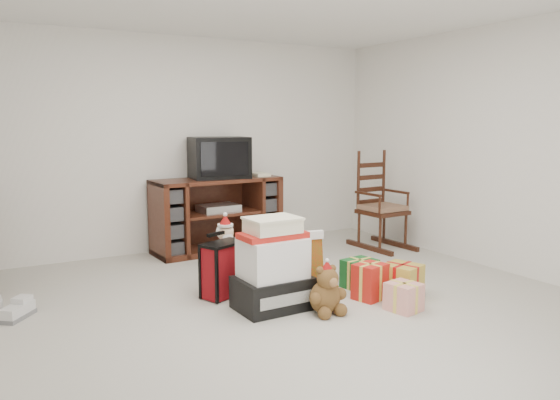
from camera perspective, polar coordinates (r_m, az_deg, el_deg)
The scene contains 12 objects.
room at distance 4.29m, azimuth 1.10°, elevation 4.55°, with size 5.01×5.01×2.51m.
tv_stand at distance 6.48m, azimuth -6.56°, elevation -1.51°, with size 1.54×0.63×0.86m.
rocking_chair at distance 6.73m, azimuth 10.33°, elevation -1.37°, with size 0.53×0.83×1.22m.
gift_pile at distance 4.47m, azimuth -0.76°, elevation -7.32°, with size 0.60×0.45×0.74m.
red_suitcase at distance 4.81m, azimuth -5.91°, elevation -7.21°, with size 0.42×0.33×0.57m.
stocking at distance 4.75m, azimuth 3.24°, elevation -6.75°, with size 0.28×0.12×0.60m, color #0B6A16, non-canonical shape.
teddy_bear at distance 4.42m, azimuth 4.80°, elevation -9.62°, with size 0.26×0.23×0.39m.
santa_figurine at distance 5.10m, azimuth 1.74°, elevation -6.47°, with size 0.29×0.28×0.59m.
mrs_claus_figurine at distance 5.13m, azimuth -5.68°, elevation -6.08°, with size 0.33×0.31×0.67m.
sneaker_pair at distance 4.83m, azimuth -26.87°, elevation -10.39°, with size 0.45×0.33×0.11m.
gift_cluster at distance 4.87m, azimuth 10.19°, elevation -8.47°, with size 0.58×0.90×0.27m.
crt_television at distance 6.40m, azimuth -6.36°, elevation 4.42°, with size 0.70×0.55×0.48m.
Camera 1 is at (-2.17, -3.69, 1.53)m, focal length 35.00 mm.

